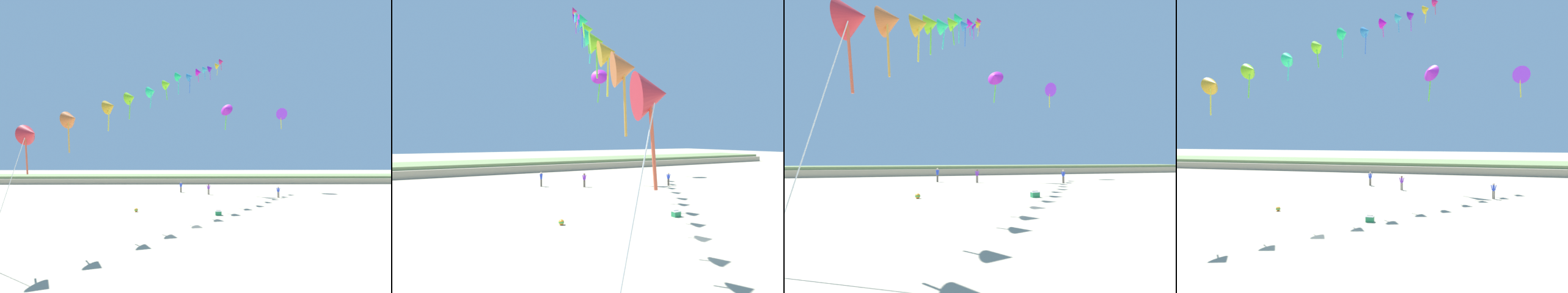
# 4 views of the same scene
# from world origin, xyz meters

# --- Properties ---
(ground_plane) EXTENTS (240.00, 240.00, 0.00)m
(ground_plane) POSITION_xyz_m (0.00, 0.00, 0.00)
(ground_plane) COLOR tan
(dune_ridge) EXTENTS (120.00, 12.49, 1.66)m
(dune_ridge) POSITION_xyz_m (0.00, 42.52, 0.83)
(dune_ridge) COLOR tan
(dune_ridge) RESTS_ON ground
(person_near_left) EXTENTS (0.56, 0.22, 1.60)m
(person_near_left) POSITION_xyz_m (2.47, 19.31, 0.93)
(person_near_left) COLOR #726656
(person_near_left) RESTS_ON ground
(person_near_right) EXTENTS (0.54, 0.21, 1.54)m
(person_near_right) POSITION_xyz_m (11.92, 15.81, 0.89)
(person_near_right) COLOR #726656
(person_near_right) RESTS_ON ground
(person_mid_center) EXTENTS (0.50, 0.45, 1.70)m
(person_mid_center) POSITION_xyz_m (-1.82, 21.98, 0.99)
(person_mid_center) COLOR #726656
(person_mid_center) RESTS_ON ground
(kite_banner_string) EXTENTS (16.71, 36.81, 24.81)m
(kite_banner_string) POSITION_xyz_m (-1.61, 11.02, 15.08)
(kite_banner_string) COLOR red
(large_kite_low_lead) EXTENTS (2.24, 1.43, 3.88)m
(large_kite_low_lead) POSITION_xyz_m (15.96, 25.76, 13.53)
(large_kite_low_lead) COLOR #9634F1
(large_kite_mid_trail) EXTENTS (2.50, 2.35, 4.49)m
(large_kite_mid_trail) POSITION_xyz_m (5.42, 21.15, 13.46)
(large_kite_mid_trail) COLOR #C529CD
(beach_cooler) EXTENTS (0.58, 0.41, 0.46)m
(beach_cooler) POSITION_xyz_m (2.38, 4.35, 0.21)
(beach_cooler) COLOR #23844C
(beach_cooler) RESTS_ON ground
(beach_ball) EXTENTS (0.36, 0.36, 0.36)m
(beach_ball) POSITION_xyz_m (-5.71, 6.15, 0.18)
(beach_ball) COLOR orange
(beach_ball) RESTS_ON ground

